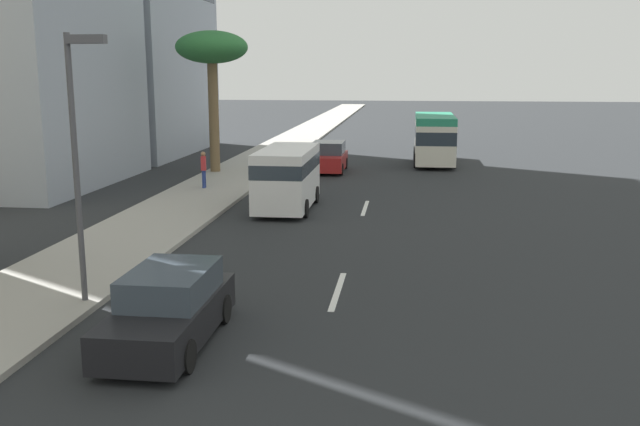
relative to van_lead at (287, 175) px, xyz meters
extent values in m
plane|color=#26282B|center=(7.60, -3.14, -1.42)|extent=(198.00, 198.00, 0.00)
cube|color=#9E9B93|center=(7.60, 4.31, -1.35)|extent=(162.00, 3.86, 0.15)
cube|color=silver|center=(-10.53, -3.14, -1.42)|extent=(3.20, 0.16, 0.01)
cube|color=silver|center=(0.63, -3.14, -1.42)|extent=(3.20, 0.16, 0.01)
cube|color=white|center=(0.00, 0.00, -0.08)|extent=(5.18, 2.00, 2.29)
cube|color=#2D3842|center=(0.00, 0.00, 0.42)|extent=(5.19, 2.00, 0.55)
cylinder|color=black|center=(-1.56, -0.95, -1.06)|extent=(0.72, 0.24, 0.72)
cylinder|color=black|center=(-1.56, 0.95, -1.06)|extent=(0.72, 0.24, 0.72)
cylinder|color=black|center=(1.56, -0.95, -1.06)|extent=(0.72, 0.24, 0.72)
cylinder|color=black|center=(1.56, 0.95, -1.06)|extent=(0.72, 0.24, 0.72)
cube|color=#A51E1E|center=(11.02, -0.40, -0.84)|extent=(4.08, 1.87, 0.82)
cube|color=#38424C|center=(11.23, -0.40, -0.10)|extent=(2.25, 1.72, 0.67)
cylinder|color=black|center=(9.76, -1.26, -1.10)|extent=(0.64, 0.22, 0.64)
cylinder|color=black|center=(9.76, 0.46, -1.10)|extent=(0.64, 0.22, 0.64)
cylinder|color=black|center=(12.29, -1.26, -1.10)|extent=(0.64, 0.22, 0.64)
cylinder|color=black|center=(12.29, 0.46, -1.10)|extent=(0.64, 0.22, 0.64)
cube|color=silver|center=(15.20, -6.40, -0.05)|extent=(6.85, 2.27, 2.28)
cube|color=#268C66|center=(15.20, -6.40, 1.30)|extent=(6.85, 2.27, 0.43)
cube|color=#28333D|center=(15.20, -6.40, 0.38)|extent=(6.86, 2.27, 0.76)
cylinder|color=black|center=(17.18, -5.32, -1.00)|extent=(0.84, 0.26, 0.84)
cylinder|color=black|center=(17.18, -7.47, -1.00)|extent=(0.84, 0.26, 0.84)
cylinder|color=black|center=(13.21, -5.32, -1.00)|extent=(0.84, 0.26, 0.84)
cylinder|color=black|center=(13.21, -7.47, -1.00)|extent=(0.84, 0.26, 0.84)
cube|color=black|center=(-14.47, -0.03, -0.87)|extent=(4.31, 1.72, 0.75)
cube|color=#38424C|center=(-14.25, -0.03, -0.19)|extent=(2.37, 1.58, 0.62)
cylinder|color=black|center=(-15.80, -0.83, -1.10)|extent=(0.64, 0.22, 0.64)
cylinder|color=black|center=(-15.80, 0.76, -1.10)|extent=(0.64, 0.22, 0.64)
cylinder|color=black|center=(-13.13, -0.83, -1.10)|extent=(0.64, 0.22, 0.64)
cylinder|color=black|center=(-13.13, 0.76, -1.10)|extent=(0.64, 0.22, 0.64)
cylinder|color=navy|center=(3.82, 4.66, -0.86)|extent=(0.14, 0.14, 0.83)
cylinder|color=navy|center=(3.98, 4.66, -0.86)|extent=(0.14, 0.14, 0.83)
cube|color=red|center=(3.90, 4.66, -0.12)|extent=(0.35, 0.27, 0.66)
sphere|color=#9E7251|center=(3.90, 4.66, 0.33)|extent=(0.22, 0.22, 0.22)
cylinder|color=brown|center=(9.35, 5.64, 1.76)|extent=(0.54, 0.54, 6.07)
ellipsoid|color=#2D7238|center=(9.35, 5.64, 5.37)|extent=(3.84, 3.84, 1.73)
cylinder|color=#4C4C51|center=(-12.43, 2.79, 1.85)|extent=(0.14, 0.14, 6.25)
cube|color=#4C4C51|center=(-12.43, 2.34, 4.83)|extent=(0.24, 0.90, 0.20)
camera|label=1|loc=(-27.64, -4.86, 4.14)|focal=39.19mm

